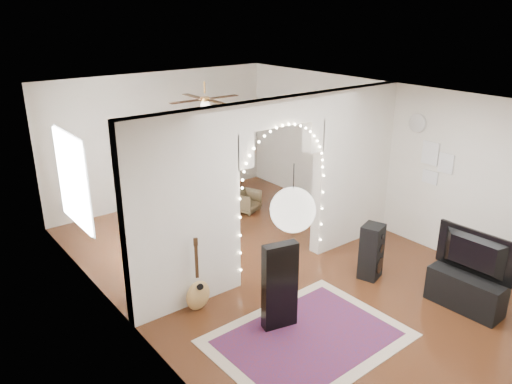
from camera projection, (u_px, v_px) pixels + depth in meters
floor at (277, 267)px, 7.97m from camera, size 7.50×7.50×0.00m
ceiling at (280, 97)px, 7.02m from camera, size 5.00×7.50×0.02m
wall_back at (161, 138)px, 10.27m from camera, size 5.00×0.02×2.70m
wall_left at (122, 230)px, 6.06m from camera, size 0.02×7.50×2.70m
wall_right at (385, 158)px, 8.93m from camera, size 0.02×7.50×2.70m
divider_wall at (279, 183)px, 7.47m from camera, size 5.00×0.20×2.70m
fairy_lights at (285, 177)px, 7.33m from camera, size 1.64×0.04×1.60m
window at (72, 180)px, 7.35m from camera, size 0.04×1.20×1.40m
wall_clock at (418, 123)px, 8.22m from camera, size 0.03×0.31×0.31m
picture_frames at (434, 163)px, 8.13m from camera, size 0.02×0.50×0.70m
paper_lantern at (293, 210)px, 4.31m from camera, size 0.40×0.40×0.40m
ceiling_fan at (205, 99)px, 8.61m from camera, size 1.10×1.10×0.30m
area_rug at (308, 338)px, 6.24m from camera, size 2.38×1.81×0.02m
guitar_case at (280, 286)px, 6.29m from camera, size 0.47×0.25×1.18m
acoustic_guitar at (198, 284)px, 6.70m from camera, size 0.39×0.23×0.92m
tabby_cat at (283, 267)px, 7.64m from camera, size 0.27×0.58×0.38m
floor_speaker at (372, 252)px, 7.52m from camera, size 0.41×0.38×0.86m
media_console at (465, 291)px, 6.81m from camera, size 0.45×1.02×0.50m
tv at (472, 255)px, 6.61m from camera, size 0.20×1.08×0.62m
bookcase at (189, 168)px, 10.58m from camera, size 1.37×0.53×1.37m
dining_table at (207, 164)px, 10.85m from camera, size 1.31×0.98×0.76m
flower_vase at (206, 157)px, 10.79m from camera, size 0.21×0.21×0.19m
dining_chair_left at (196, 231)px, 8.74m from camera, size 0.52×0.53×0.43m
dining_chair_right at (246, 201)px, 10.04m from camera, size 0.62×0.62×0.44m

